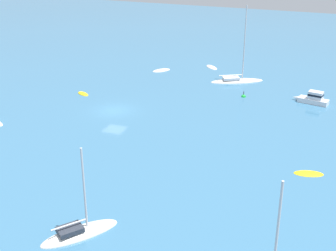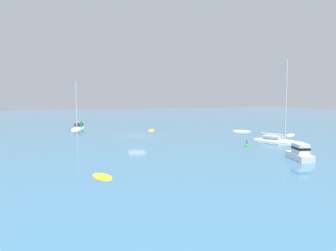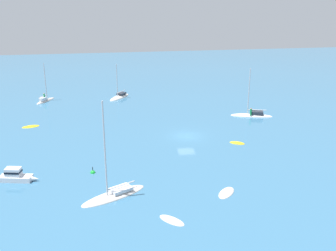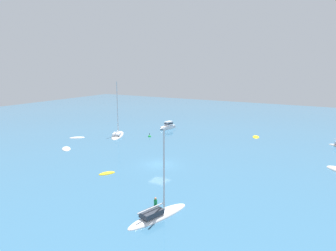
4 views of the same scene
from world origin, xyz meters
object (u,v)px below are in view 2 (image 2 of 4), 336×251
(yacht, at_px, (279,140))
(tender, at_px, (290,135))
(motor_cruiser, at_px, (299,153))
(channel_buoy, at_px, (247,146))
(rib_1, at_px, (102,177))
(rib, at_px, (152,131))
(dinghy, at_px, (242,131))
(sloop, at_px, (78,128))

(yacht, height_order, tender, yacht)
(motor_cruiser, distance_m, channel_buoy, 8.77)
(yacht, distance_m, rib_1, 27.64)
(yacht, bearing_deg, rib_1, -91.79)
(rib, height_order, dinghy, dinghy)
(yacht, xyz_separation_m, rib_1, (-24.59, -12.62, -0.17))
(yacht, bearing_deg, channel_buoy, -97.40)
(dinghy, bearing_deg, channel_buoy, -78.78)
(yacht, distance_m, tender, 7.84)
(tender, relative_size, channel_buoy, 2.74)
(dinghy, bearing_deg, motor_cruiser, -67.78)
(yacht, distance_m, channel_buoy, 6.58)
(yacht, xyz_separation_m, sloop, (-24.56, 24.28, -0.00))
(dinghy, bearing_deg, sloop, -167.31)
(rib, distance_m, dinghy, 15.07)
(rib, bearing_deg, tender, 85.81)
(sloop, bearing_deg, motor_cruiser, 44.70)
(tender, distance_m, channel_buoy, 14.16)
(rib_1, height_order, dinghy, dinghy)
(yacht, xyz_separation_m, dinghy, (1.20, 12.15, -0.17))
(tender, bearing_deg, yacht, 0.99)
(sloop, distance_m, channel_buoy, 32.45)
(tender, bearing_deg, dinghy, -98.65)
(rib, xyz_separation_m, tender, (18.45, -12.48, 0.00))
(yacht, relative_size, channel_buoy, 10.38)
(motor_cruiser, distance_m, tender, 19.87)
(sloop, height_order, tender, sloop)
(rib_1, bearing_deg, dinghy, 119.14)
(motor_cruiser, height_order, tender, motor_cruiser)
(motor_cruiser, bearing_deg, tender, -22.07)
(rib, xyz_separation_m, dinghy, (13.95, -5.71, 0.00))
(channel_buoy, bearing_deg, tender, 33.37)
(sloop, relative_size, tender, 2.95)
(tender, xyz_separation_m, channel_buoy, (-11.83, -7.79, 0.01))
(tender, height_order, channel_buoy, channel_buoy)
(yacht, relative_size, motor_cruiser, 2.39)
(sloop, distance_m, dinghy, 28.48)
(rib, xyz_separation_m, sloop, (-11.82, 6.43, 0.17))
(channel_buoy, bearing_deg, rib, 108.09)
(motor_cruiser, distance_m, sloop, 40.29)
(motor_cruiser, xyz_separation_m, channel_buoy, (-0.78, 8.71, -0.63))
(rib, relative_size, rib_1, 0.81)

